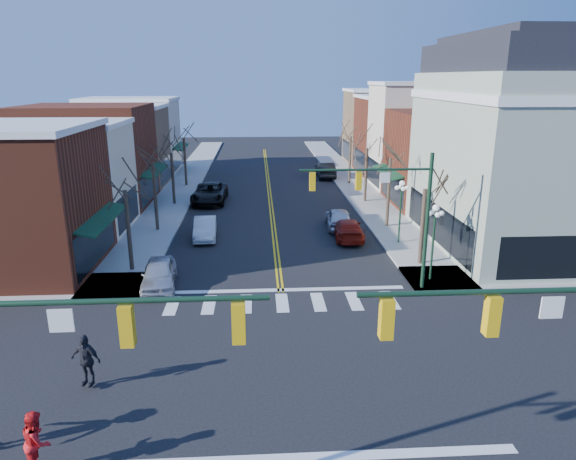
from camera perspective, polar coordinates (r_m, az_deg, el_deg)
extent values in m
plane|color=black|center=(20.17, 0.24, -15.47)|extent=(160.00, 160.00, 0.00)
cube|color=#9E9B93|center=(39.30, -14.51, 0.37)|extent=(3.50, 70.00, 0.15)
cube|color=#9E9B93|center=(39.79, 11.04, 0.79)|extent=(3.50, 70.00, 0.15)
cube|color=maroon|center=(32.89, -29.32, 2.69)|extent=(10.00, 8.50, 8.00)
cube|color=beige|center=(39.90, -24.62, 5.05)|extent=(10.00, 7.00, 7.50)
cube|color=maroon|center=(47.27, -21.32, 7.63)|extent=(10.00, 9.00, 8.50)
cube|color=#8E704E|center=(55.15, -18.75, 8.65)|extent=(10.00, 7.50, 7.80)
cube|color=beige|center=(62.59, -16.96, 9.85)|extent=(10.00, 8.00, 8.20)
cube|color=maroon|center=(46.40, 17.74, 7.52)|extent=(10.00, 8.50, 8.00)
cube|color=beige|center=(53.52, 14.90, 9.94)|extent=(10.00, 7.00, 10.00)
cube|color=maroon|center=(60.73, 12.66, 10.11)|extent=(10.00, 8.00, 8.50)
cube|color=#8E704E|center=(68.39, 10.84, 11.12)|extent=(10.00, 8.00, 9.00)
cube|color=#97A48E|center=(36.51, 25.64, 6.78)|extent=(12.00, 14.00, 11.00)
cube|color=white|center=(36.15, 26.46, 13.18)|extent=(12.25, 14.25, 0.50)
cube|color=black|center=(36.15, 26.95, 16.79)|extent=(11.40, 13.40, 1.80)
cube|color=black|center=(36.20, 27.19, 18.52)|extent=(9.80, 11.80, 0.60)
cylinder|color=#14331E|center=(11.01, -19.36, -7.48)|extent=(6.50, 0.12, 0.12)
cube|color=gold|center=(11.15, -17.46, -10.10)|extent=(0.28, 0.28, 0.90)
cube|color=gold|center=(10.82, -5.51, -10.20)|extent=(0.28, 0.28, 0.90)
cylinder|color=#14331E|center=(11.81, 23.43, -6.28)|extent=(6.50, 0.12, 0.12)
cube|color=gold|center=(11.88, 21.71, -8.83)|extent=(0.28, 0.28, 0.90)
cube|color=gold|center=(11.13, 10.88, -9.63)|extent=(0.28, 0.28, 0.90)
cylinder|color=#14331E|center=(26.85, 15.17, 0.66)|extent=(0.20, 0.20, 7.20)
cylinder|color=#14331E|center=(25.38, 8.63, 6.64)|extent=(6.50, 0.12, 0.12)
cube|color=gold|center=(25.42, 7.86, 5.42)|extent=(0.28, 0.28, 0.90)
cube|color=gold|center=(25.07, 2.73, 5.41)|extent=(0.28, 0.28, 0.90)
cylinder|color=#14331E|center=(28.56, 15.77, -1.80)|extent=(0.12, 0.12, 4.00)
sphere|color=white|center=(27.98, 16.12, 2.38)|extent=(0.36, 0.36, 0.36)
cylinder|color=#14331E|center=(34.50, 12.34, 1.59)|extent=(0.12, 0.12, 4.00)
sphere|color=white|center=(34.02, 12.56, 5.09)|extent=(0.36, 0.36, 0.36)
cylinder|color=#382B21|center=(30.16, -17.28, -0.20)|extent=(0.24, 0.24, 4.76)
cylinder|color=#382B21|center=(37.69, -14.53, 3.52)|extent=(0.24, 0.24, 5.04)
cylinder|color=#382B21|center=(45.45, -12.66, 5.51)|extent=(0.24, 0.24, 4.55)
cylinder|color=#382B21|center=(53.21, -11.36, 7.36)|extent=(0.24, 0.24, 4.90)
cylinder|color=#382B21|center=(30.79, 14.69, 0.22)|extent=(0.24, 0.24, 4.62)
cylinder|color=#382B21|center=(38.16, 11.10, 4.01)|extent=(0.24, 0.24, 5.18)
cylinder|color=#382B21|center=(45.83, 8.65, 6.00)|extent=(0.24, 0.24, 4.83)
cylinder|color=#382B21|center=(53.55, 6.90, 7.66)|extent=(0.24, 0.24, 4.97)
imported|color=silver|center=(28.04, -14.13, -4.77)|extent=(2.15, 4.44, 1.46)
imported|color=silver|center=(35.89, -9.20, 0.19)|extent=(1.73, 4.32, 1.40)
imported|color=black|center=(46.11, -8.69, 4.07)|extent=(3.05, 6.21, 1.70)
imported|color=maroon|center=(35.54, 6.65, 0.11)|extent=(2.12, 4.79, 1.37)
imported|color=silver|center=(37.90, 5.66, 1.32)|extent=(2.04, 4.58, 1.53)
imported|color=black|center=(57.38, 4.17, 6.67)|extent=(1.82, 5.15, 1.69)
imported|color=red|center=(16.77, -26.10, -20.33)|extent=(0.92, 1.07, 1.89)
imported|color=black|center=(20.05, -21.56, -13.27)|extent=(1.23, 0.79, 1.94)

